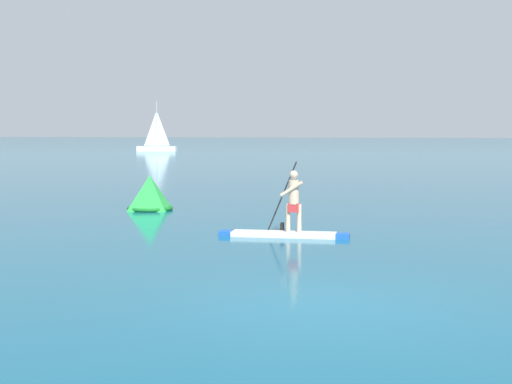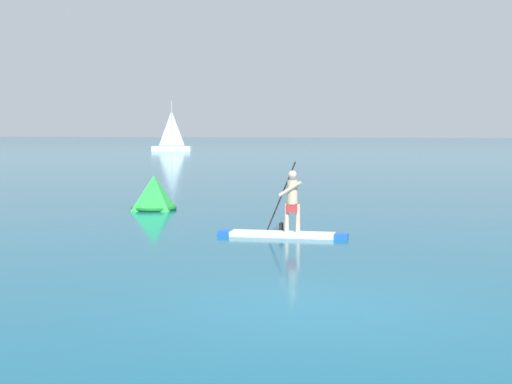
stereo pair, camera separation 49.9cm
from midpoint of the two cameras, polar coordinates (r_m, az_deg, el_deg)
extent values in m
plane|color=#145B7A|center=(11.66, 3.96, -8.57)|extent=(440.00, 440.00, 0.00)
cube|color=white|center=(19.01, 1.34, -3.18)|extent=(2.62, 0.62, 0.12)
cube|color=blue|center=(19.30, -2.97, -3.07)|extent=(0.33, 0.41, 0.12)
cube|color=blue|center=(18.84, 5.76, -3.28)|extent=(0.33, 0.36, 0.12)
cylinder|color=beige|center=(18.94, 1.67, -1.96)|extent=(0.11, 0.11, 0.70)
cylinder|color=beige|center=(18.90, 2.50, -1.98)|extent=(0.11, 0.11, 0.70)
cube|color=red|center=(18.89, 2.09, -1.18)|extent=(0.26, 0.22, 0.22)
cylinder|color=beige|center=(18.86, 2.09, -0.01)|extent=(0.26, 0.26, 0.60)
sphere|color=beige|center=(18.83, 2.10, 1.31)|extent=(0.21, 0.21, 0.21)
cylinder|color=beige|center=(18.71, 1.87, 0.20)|extent=(0.54, 0.10, 0.39)
cylinder|color=beige|center=(19.01, 2.01, 0.28)|extent=(0.54, 0.10, 0.39)
cylinder|color=black|center=(19.31, 1.23, -0.32)|extent=(0.76, 0.05, 1.78)
cube|color=black|center=(19.40, 1.23, -2.79)|extent=(0.08, 0.20, 0.32)
pyramid|color=green|center=(25.47, -8.51, -0.05)|extent=(1.79, 1.79, 1.15)
torus|color=#167226|center=(25.51, -8.50, -1.20)|extent=(1.52, 1.52, 0.12)
cube|color=white|center=(90.94, -7.58, 3.22)|extent=(4.78, 1.43, 0.62)
cylinder|color=#B2B2B7|center=(90.91, -7.60, 5.10)|extent=(0.12, 0.12, 5.33)
pyramid|color=white|center=(90.91, -7.60, 4.77)|extent=(2.06, 0.68, 4.10)
camera|label=1|loc=(0.25, -90.70, -0.06)|focal=53.41mm
camera|label=2|loc=(0.25, 89.30, 0.06)|focal=53.41mm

